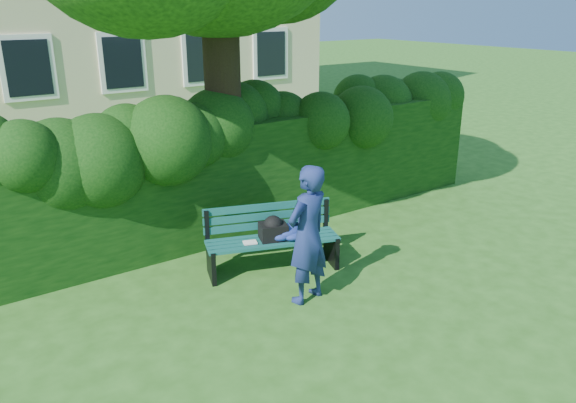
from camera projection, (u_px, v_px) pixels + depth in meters
ground at (314, 281)px, 7.48m from camera, size 80.00×80.00×0.00m
hedge at (229, 177)px, 8.87m from camera, size 10.00×1.00×1.80m
park_bench at (276, 236)px, 7.66m from camera, size 1.88×1.12×0.89m
man_reading at (308, 235)px, 6.73m from camera, size 0.71×0.54×1.74m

